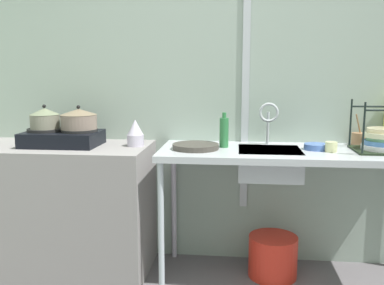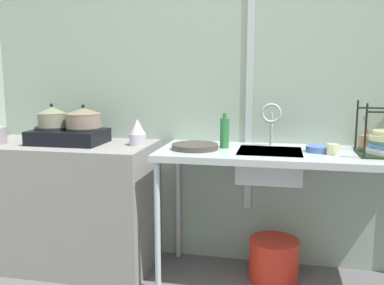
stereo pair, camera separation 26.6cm
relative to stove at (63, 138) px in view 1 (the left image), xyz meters
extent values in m
cube|color=#96A798|center=(1.18, 0.35, 0.39)|extent=(4.53, 0.10, 2.61)
cube|color=#B4BABE|center=(1.19, 0.29, 0.52)|extent=(0.05, 0.01, 2.09)
cube|color=gray|center=(-0.05, 0.00, -0.48)|extent=(1.22, 0.60, 0.86)
cube|color=#B4BABE|center=(1.46, 0.00, -0.07)|extent=(1.61, 0.60, 0.04)
cylinder|color=#B1BEC5|center=(0.70, -0.26, -0.50)|extent=(0.04, 0.04, 0.82)
cylinder|color=#BAB4C3|center=(0.70, 0.26, -0.50)|extent=(0.04, 0.04, 0.82)
cube|color=black|center=(0.00, 0.00, -0.01)|extent=(0.48, 0.33, 0.09)
cylinder|color=black|center=(-0.12, 0.00, 0.05)|extent=(0.23, 0.23, 0.02)
cylinder|color=black|center=(0.12, 0.00, 0.05)|extent=(0.23, 0.23, 0.02)
cylinder|color=gray|center=(-0.12, 0.00, 0.10)|extent=(0.19, 0.19, 0.09)
cone|color=slate|center=(-0.12, 0.00, 0.17)|extent=(0.19, 0.19, 0.04)
sphere|color=black|center=(-0.12, 0.00, 0.21)|extent=(0.02, 0.02, 0.02)
cylinder|color=#7B6A5E|center=(0.12, 0.00, 0.11)|extent=(0.23, 0.23, 0.09)
cone|color=#7E6C53|center=(0.12, 0.00, 0.17)|extent=(0.23, 0.23, 0.04)
sphere|color=black|center=(0.12, 0.00, 0.20)|extent=(0.02, 0.02, 0.02)
cylinder|color=silver|center=(0.48, 0.04, -0.02)|extent=(0.11, 0.11, 0.07)
cone|color=silver|center=(0.48, 0.04, 0.07)|extent=(0.11, 0.11, 0.10)
cube|color=#B4BABE|center=(1.34, 0.00, -0.14)|extent=(0.39, 0.36, 0.18)
cylinder|color=#B4BABE|center=(1.34, 0.21, 0.06)|extent=(0.02, 0.02, 0.22)
torus|color=#B4BABE|center=(1.34, 0.15, 0.16)|extent=(0.13, 0.02, 0.13)
cylinder|color=#3E3A33|center=(0.88, -0.03, -0.04)|extent=(0.29, 0.29, 0.03)
cylinder|color=black|center=(1.86, -0.14, 0.10)|extent=(0.01, 0.01, 0.31)
cylinder|color=black|center=(1.86, 0.15, 0.10)|extent=(0.01, 0.01, 0.31)
cylinder|color=black|center=(2.02, 0.15, 0.21)|extent=(0.32, 0.01, 0.01)
cube|color=black|center=(2.02, 0.00, -0.05)|extent=(0.34, 0.31, 0.01)
cylinder|color=silver|center=(2.02, 0.00, -0.03)|extent=(0.24, 0.24, 0.03)
cylinder|color=#4572AC|center=(2.03, 0.01, 0.00)|extent=(0.23, 0.23, 0.03)
cylinder|color=#609868|center=(2.03, 0.01, 0.02)|extent=(0.22, 0.22, 0.03)
cylinder|color=beige|center=(2.01, 0.01, 0.05)|extent=(0.20, 0.20, 0.03)
cylinder|color=beige|center=(2.02, 0.01, 0.07)|extent=(0.19, 0.19, 0.03)
cylinder|color=beige|center=(1.71, -0.04, -0.02)|extent=(0.07, 0.07, 0.06)
cylinder|color=#4669B6|center=(1.63, 0.03, -0.04)|extent=(0.15, 0.15, 0.04)
cylinder|color=#2D753E|center=(1.06, 0.05, 0.04)|extent=(0.06, 0.06, 0.19)
cylinder|color=#2D753E|center=(1.06, 0.05, 0.15)|extent=(0.03, 0.03, 0.04)
cylinder|color=#A47751|center=(1.94, 0.23, -0.01)|extent=(0.09, 0.09, 0.08)
cylinder|color=olive|center=(1.94, 0.23, 0.06)|extent=(0.07, 0.04, 0.18)
cylinder|color=red|center=(1.39, 0.04, -0.78)|extent=(0.32, 0.32, 0.27)
camera|label=1|loc=(1.13, -2.62, 0.42)|focal=39.27mm
camera|label=2|loc=(1.40, -2.58, 0.42)|focal=39.27mm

